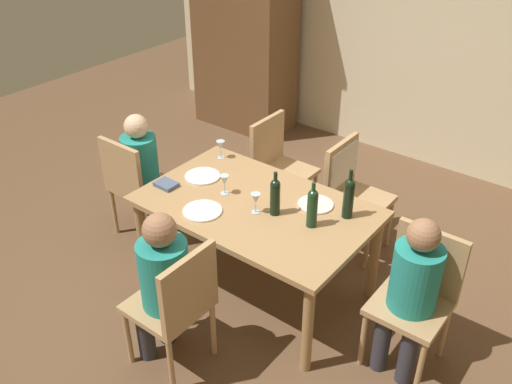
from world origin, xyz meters
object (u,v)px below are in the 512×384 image
object	(u,v)px
wine_glass_near_right	(221,146)
dinner_plate_guest_left	(316,204)
chair_left_end	(134,181)
wine_bottle_dark_red	(312,207)
chair_right_end	(417,290)
person_woman_host	(412,287)
wine_bottle_tall_green	(275,196)
dinner_plate_guest_right	(202,211)
chair_near	(177,302)
person_man_bearded	(162,279)
chair_far_left	(278,162)
dining_table	(256,214)
person_man_guest	(143,165)
handbag	(318,220)
dinner_plate_host	(203,176)
wine_bottle_short_olive	(349,197)
wine_glass_near_left	(256,199)
chair_far_right	(348,181)
wine_glass_centre	(224,181)
armoire_cabinet	(244,32)

from	to	relation	value
wine_glass_near_right	dinner_plate_guest_left	world-z (taller)	wine_glass_near_right
chair_left_end	wine_bottle_dark_red	size ratio (longest dim) A/B	2.83
chair_right_end	person_woman_host	size ratio (longest dim) A/B	0.84
wine_bottle_tall_green	dinner_plate_guest_right	world-z (taller)	wine_bottle_tall_green
chair_near	wine_bottle_tall_green	world-z (taller)	wine_bottle_tall_green
person_man_bearded	chair_near	bearing A→B (deg)	-90.00
chair_left_end	chair_far_left	size ratio (longest dim) A/B	1.00
chair_far_left	wine_bottle_tall_green	bearing A→B (deg)	34.56
dining_table	person_man_guest	xyz separation A→B (m)	(-1.18, 0.03, -0.02)
chair_near	handbag	bearing A→B (deg)	3.20
chair_right_end	chair_near	world-z (taller)	same
wine_glass_near_right	dinner_plate_guest_right	xyz separation A→B (m)	(0.41, -0.66, -0.10)
chair_near	handbag	world-z (taller)	chair_near
chair_far_left	dinner_plate_host	world-z (taller)	chair_far_left
wine_bottle_tall_green	wine_bottle_short_olive	bearing A→B (deg)	33.58
wine_bottle_dark_red	wine_bottle_short_olive	world-z (taller)	wine_bottle_short_olive
person_man_guest	dinner_plate_guest_left	distance (m)	1.54
chair_far_left	person_man_bearded	size ratio (longest dim) A/B	0.82
chair_left_end	wine_bottle_dark_red	world-z (taller)	wine_bottle_dark_red
chair_right_end	wine_glass_near_left	bearing A→B (deg)	8.56
dining_table	person_man_guest	world-z (taller)	person_man_guest
wine_bottle_tall_green	handbag	bearing A→B (deg)	101.48
wine_bottle_tall_green	wine_bottle_dark_red	distance (m)	0.27
chair_left_end	wine_glass_near_right	xyz separation A→B (m)	(0.55, 0.46, 0.31)
person_man_bearded	dinner_plate_guest_right	xyz separation A→B (m)	(-0.20, 0.59, 0.10)
chair_far_right	dinner_plate_guest_left	distance (m)	0.67
wine_glass_centre	handbag	size ratio (longest dim) A/B	0.53
chair_left_end	handbag	xyz separation A→B (m)	(1.17, 0.97, -0.42)
handbag	wine_glass_near_right	bearing A→B (deg)	-140.31
dining_table	wine_bottle_dark_red	bearing A→B (deg)	2.44
person_woman_host	dinner_plate_guest_left	xyz separation A→B (m)	(-0.85, 0.27, 0.11)
wine_bottle_dark_red	dinner_plate_guest_right	distance (m)	0.76
wine_glass_near_left	wine_bottle_short_olive	bearing A→B (deg)	33.18
wine_glass_centre	dinner_plate_guest_right	size ratio (longest dim) A/B	0.55
chair_left_end	chair_far_left	bearing A→B (deg)	52.94
armoire_cabinet	dinner_plate_guest_right	distance (m)	3.07
chair_left_end	dinner_plate_guest_right	xyz separation A→B (m)	(0.95, -0.21, 0.21)
dining_table	person_man_bearded	xyz separation A→B (m)	(-0.03, -0.89, -0.00)
chair_left_end	handbag	world-z (taller)	chair_left_end
wine_glass_near_right	dinner_plate_guest_left	distance (m)	0.98
person_woman_host	dining_table	bearing A→B (deg)	-1.24
chair_right_end	chair_left_end	xyz separation A→B (m)	(-2.37, -0.17, 0.00)
person_man_guest	wine_bottle_short_olive	xyz separation A→B (m)	(1.76, 0.23, 0.26)
wine_bottle_dark_red	person_man_guest	bearing A→B (deg)	179.77
wine_glass_centre	dinner_plate_host	bearing A→B (deg)	165.00
person_man_bearded	dinner_plate_host	xyz separation A→B (m)	(-0.52, 0.94, 0.10)
dinner_plate_host	person_man_bearded	bearing A→B (deg)	-60.92
wine_glass_near_right	dinner_plate_guest_right	bearing A→B (deg)	-58.59
chair_near	handbag	size ratio (longest dim) A/B	3.29
dinner_plate_guest_left	chair_left_end	bearing A→B (deg)	-167.79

